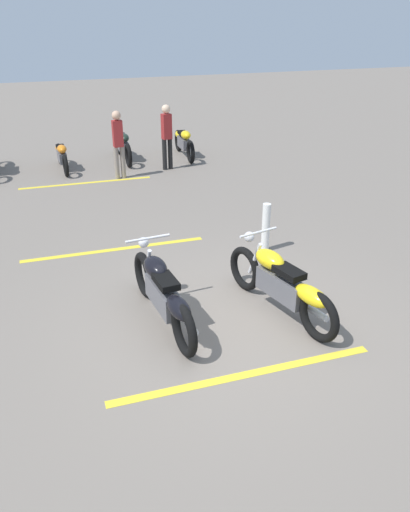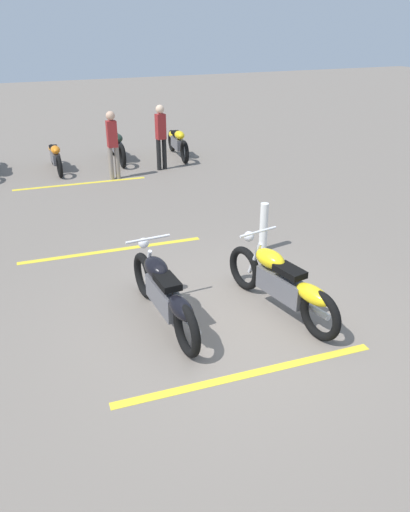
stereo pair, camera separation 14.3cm
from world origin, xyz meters
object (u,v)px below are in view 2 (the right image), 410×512
object	(u,v)px
motorcycle_bright_foreground	(283,283)
motorcycle_row_left	(116,145)
motorcycle_row_far_left	(177,142)
motorcycle_row_center	(55,156)
bollard_post	(264,227)
bystander_secondary	(161,134)
bystander_near_row	(112,142)
motorcycle_dark_foreground	(165,294)

from	to	relation	value
motorcycle_bright_foreground	motorcycle_row_left	distance (m)	8.91
motorcycle_row_far_left	motorcycle_row_center	xyz separation A→B (m)	(-0.15, 3.49, -0.05)
motorcycle_bright_foreground	bollard_post	bearing A→B (deg)	-32.34
motorcycle_row_center	bystander_secondary	distance (m)	2.87
motorcycle_row_left	bystander_near_row	size ratio (longest dim) A/B	1.29
motorcycle_dark_foreground	bystander_near_row	distance (m)	6.90
motorcycle_row_left	motorcycle_row_far_left	bearing A→B (deg)	85.11
bystander_near_row	bollard_post	world-z (taller)	bystander_near_row
motorcycle_row_left	bystander_secondary	distance (m)	1.71
bollard_post	motorcycle_row_center	bearing A→B (deg)	21.94
motorcycle_bright_foreground	motorcycle_dark_foreground	size ratio (longest dim) A/B	0.99
motorcycle_row_center	bystander_near_row	size ratio (longest dim) A/B	1.13
bollard_post	motorcycle_dark_foreground	bearing A→B (deg)	124.32
motorcycle_bright_foreground	bystander_near_row	distance (m)	7.21
motorcycle_bright_foreground	motorcycle_dark_foreground	distance (m)	1.60
motorcycle_row_left	bystander_secondary	world-z (taller)	bystander_secondary
bystander_near_row	bollard_post	bearing A→B (deg)	13.75
bystander_near_row	bollard_post	size ratio (longest dim) A/B	1.94
motorcycle_bright_foreground	bollard_post	size ratio (longest dim) A/B	2.56
bystander_secondary	bollard_post	size ratio (longest dim) A/B	1.96
motorcycle_row_far_left	bollard_post	xyz separation A→B (m)	(-6.74, 0.83, -0.01)
motorcycle_dark_foreground	motorcycle_row_center	distance (m)	8.18
motorcycle_bright_foreground	motorcycle_row_far_left	world-z (taller)	motorcycle_bright_foreground
motorcycle_dark_foreground	bystander_secondary	size ratio (longest dim) A/B	1.32
motorcycle_dark_foreground	bystander_near_row	world-z (taller)	bystander_near_row
motorcycle_bright_foreground	motorcycle_row_far_left	bearing A→B (deg)	-21.17
motorcycle_row_center	bystander_near_row	bearing A→B (deg)	43.01
motorcycle_row_far_left	bystander_near_row	world-z (taller)	bystander_near_row
motorcycle_row_far_left	bollard_post	world-z (taller)	bollard_post
motorcycle_dark_foreground	bystander_near_row	bearing A→B (deg)	-10.63
bystander_secondary	motorcycle_bright_foreground	bearing A→B (deg)	165.80
motorcycle_dark_foreground	bystander_secondary	world-z (taller)	bystander_secondary
motorcycle_row_far_left	motorcycle_row_center	world-z (taller)	motorcycle_row_far_left
motorcycle_row_center	bystander_secondary	bearing A→B (deg)	69.43
motorcycle_row_center	bystander_near_row	distance (m)	1.93
motorcycle_row_center	motorcycle_row_far_left	bearing A→B (deg)	92.40
motorcycle_row_left	bystander_near_row	bearing A→B (deg)	-12.41
bollard_post	bystander_near_row	bearing A→B (deg)	14.85
motorcycle_row_left	bystander_secondary	size ratio (longest dim) A/B	1.28
motorcycle_row_far_left	motorcycle_row_left	distance (m)	1.76
motorcycle_row_left	bystander_near_row	xyz separation A→B (m)	(-1.74, 0.48, 0.49)
bystander_secondary	bollard_post	distance (m)	5.63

